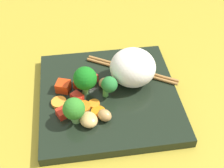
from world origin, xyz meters
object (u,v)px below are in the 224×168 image
(carrot_slice_0, at_px, (94,104))
(chopstick_pair, at_px, (131,70))
(square_plate, at_px, (109,96))
(rice_mound, at_px, (133,67))
(broccoli_floret_2, at_px, (107,85))

(carrot_slice_0, relative_size, chopstick_pair, 0.12)
(square_plate, relative_size, rice_mound, 2.96)
(square_plate, height_order, chopstick_pair, chopstick_pair)
(broccoli_floret_2, height_order, carrot_slice_0, broccoli_floret_2)
(rice_mound, bearing_deg, square_plate, -153.65)
(square_plate, bearing_deg, carrot_slice_0, -142.16)
(rice_mound, height_order, broccoli_floret_2, rice_mound)
(broccoli_floret_2, xyz_separation_m, chopstick_pair, (0.06, 0.07, -0.03))
(carrot_slice_0, bearing_deg, broccoli_floret_2, 32.45)
(square_plate, bearing_deg, chopstick_pair, 44.19)
(broccoli_floret_2, bearing_deg, rice_mound, 30.43)
(square_plate, relative_size, broccoli_floret_2, 5.77)
(broccoli_floret_2, bearing_deg, chopstick_pair, 45.60)
(carrot_slice_0, height_order, chopstick_pair, chopstick_pair)
(chopstick_pair, bearing_deg, square_plate, 76.79)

